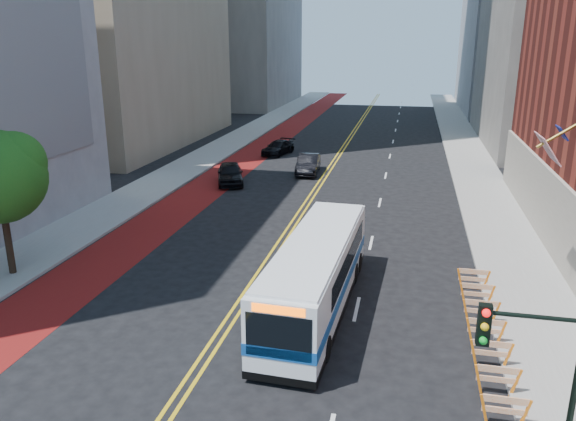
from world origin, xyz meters
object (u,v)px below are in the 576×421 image
(traffic_signal, at_px, (533,373))
(car_c, at_px, (278,148))
(car_b, at_px, (308,164))
(car_a, at_px, (230,173))
(transit_bus, at_px, (317,273))

(traffic_signal, height_order, car_c, traffic_signal)
(car_b, bearing_deg, traffic_signal, -75.59)
(car_b, relative_size, car_c, 1.06)
(car_a, bearing_deg, car_c, 66.08)
(transit_bus, height_order, car_a, transit_bus)
(car_a, distance_m, car_b, 6.96)
(car_c, bearing_deg, traffic_signal, -55.11)
(transit_bus, relative_size, car_b, 2.38)
(car_a, relative_size, car_c, 1.05)
(transit_bus, relative_size, car_a, 2.41)
(transit_bus, bearing_deg, car_b, 103.57)
(traffic_signal, distance_m, car_a, 32.77)
(car_b, height_order, car_c, car_b)
(transit_bus, height_order, car_c, transit_bus)
(transit_bus, bearing_deg, car_c, 108.52)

